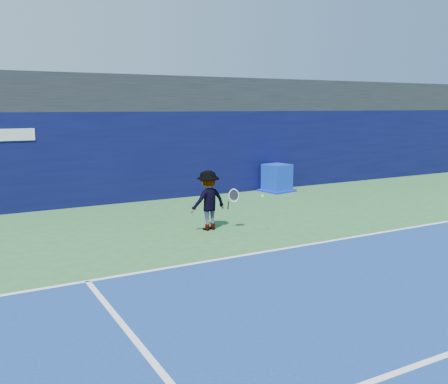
% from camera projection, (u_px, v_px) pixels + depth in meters
% --- Properties ---
extents(ground, '(80.00, 80.00, 0.00)m').
position_uv_depth(ground, '(410.00, 286.00, 8.91)').
color(ground, '#306B34').
rests_on(ground, ground).
extents(baseline, '(24.00, 0.10, 0.01)m').
position_uv_depth(baseline, '(305.00, 245.00, 11.50)').
color(baseline, white).
rests_on(baseline, ground).
extents(stadium_band, '(36.00, 3.00, 1.20)m').
position_uv_depth(stadium_band, '(163.00, 94.00, 18.23)').
color(stadium_band, black).
rests_on(stadium_band, back_wall_assembly).
extents(back_wall_assembly, '(36.00, 1.03, 3.00)m').
position_uv_depth(back_wall_assembly, '(175.00, 154.00, 17.72)').
color(back_wall_assembly, '#0A0B38').
rests_on(back_wall_assembly, ground).
extents(equipment_cart, '(1.24, 1.24, 1.03)m').
position_uv_depth(equipment_cart, '(277.00, 179.00, 18.78)').
color(equipment_cart, '#0C2EB5').
rests_on(equipment_cart, ground).
extents(tennis_player, '(1.26, 0.73, 1.55)m').
position_uv_depth(tennis_player, '(208.00, 200.00, 12.87)').
color(tennis_player, silver).
rests_on(tennis_player, ground).
extents(tennis_ball, '(0.07, 0.07, 0.07)m').
position_uv_depth(tennis_ball, '(262.00, 196.00, 12.35)').
color(tennis_ball, '#DAEF1A').
rests_on(tennis_ball, ground).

